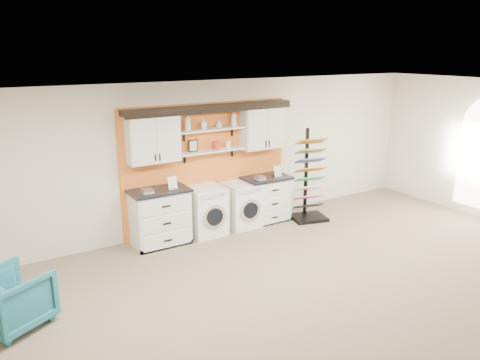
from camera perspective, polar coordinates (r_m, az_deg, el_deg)
floor at (r=6.36m, az=13.92°, el=-16.53°), size 10.00×10.00×0.00m
ceiling at (r=5.44m, az=15.87°, el=9.37°), size 10.00×10.00×0.00m
wall_back at (r=8.85m, az=-4.09°, el=2.97°), size 10.00×0.00×10.00m
accent_panel at (r=8.87m, az=-3.96°, el=1.67°), size 3.40×0.07×2.40m
upper_cabinet_left at (r=8.12m, az=-10.58°, el=5.04°), size 0.90×0.35×0.84m
upper_cabinet_right at (r=9.16m, az=2.77°, el=6.48°), size 0.90×0.35×0.84m
shelf_lower at (r=8.65m, az=-3.49°, el=3.56°), size 1.32×0.28×0.03m
shelf_upper at (r=8.58m, az=-3.54°, el=6.18°), size 1.32×0.28×0.03m
crown_molding at (r=8.53m, az=-3.62°, el=8.82°), size 3.30×0.41×0.13m
picture_frame at (r=8.51m, az=-5.74°, el=4.17°), size 0.18×0.02×0.22m
canister_red at (r=8.68m, az=-2.92°, el=4.25°), size 0.11×0.11×0.16m
canister_cream at (r=8.80m, az=-1.49°, el=4.36°), size 0.10×0.10×0.14m
base_cabinet_left at (r=8.34m, az=-9.72°, el=-4.47°), size 1.03×0.66×1.00m
base_cabinet_right at (r=9.37m, az=3.18°, el=-2.29°), size 0.93×0.66×0.91m
washer at (r=8.71m, az=-4.18°, el=-3.76°), size 0.64×0.71×0.90m
dryer at (r=9.07m, az=0.13°, el=-3.03°), size 0.62×0.71×0.86m
sample_rack at (r=9.50m, az=8.40°, el=-1.48°), size 0.79×0.71×1.84m
armchair at (r=6.59m, az=-26.01°, el=-12.92°), size 1.08×1.07×0.73m
soap_bottle_a at (r=8.35m, az=-6.39°, el=6.96°), size 0.16×0.16×0.29m
soap_bottle_b at (r=8.49m, az=-4.47°, el=6.89°), size 0.12×0.12×0.21m
soap_bottle_c at (r=8.64m, az=-2.60°, el=6.87°), size 0.16×0.16×0.15m
soap_bottle_d at (r=8.78m, az=-0.79°, el=7.53°), size 0.13×0.13×0.30m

